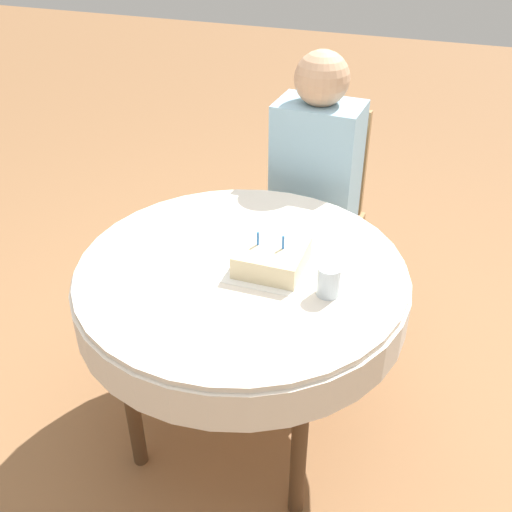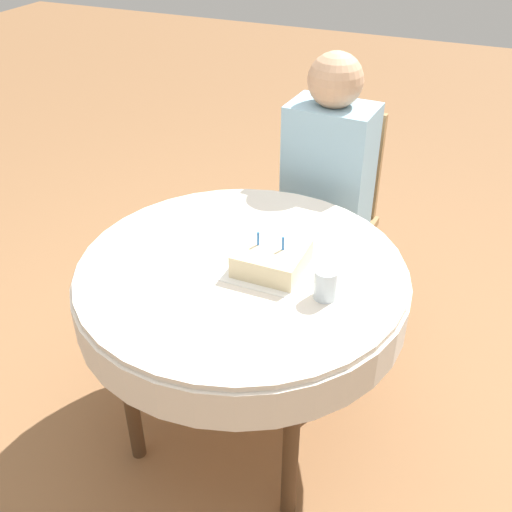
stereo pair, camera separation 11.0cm
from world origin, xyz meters
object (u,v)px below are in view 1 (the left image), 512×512
(chair, at_px, (318,209))
(birthday_cake, at_px, (272,257))
(person, at_px, (315,171))
(drinking_glass, at_px, (329,281))

(chair, bearing_deg, birthday_cake, -84.14)
(person, distance_m, birthday_cake, 0.70)
(chair, distance_m, person, 0.24)
(birthday_cake, xyz_separation_m, drinking_glass, (0.20, -0.08, 0.01))
(chair, xyz_separation_m, birthday_cake, (0.03, -0.78, 0.25))
(drinking_glass, bearing_deg, birthday_cake, 159.09)
(person, relative_size, drinking_glass, 12.74)
(birthday_cake, distance_m, drinking_glass, 0.21)
(chair, height_order, drinking_glass, chair)
(chair, relative_size, birthday_cake, 4.64)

